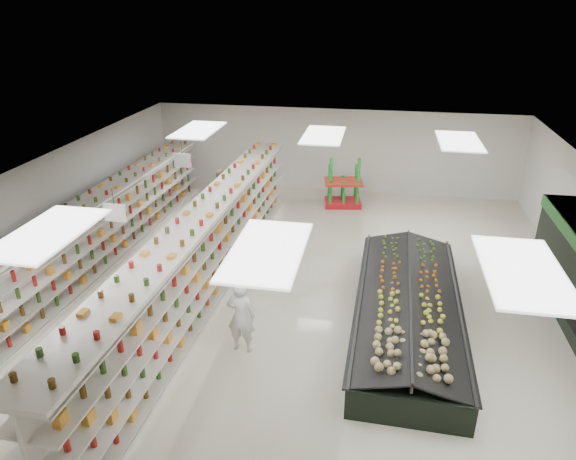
% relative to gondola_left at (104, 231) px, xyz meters
% --- Properties ---
extents(floor, '(16.00, 16.00, 0.00)m').
position_rel_gondola_left_xyz_m(floor, '(5.83, -0.76, -0.94)').
color(floor, beige).
rests_on(floor, ground).
extents(ceiling, '(14.00, 16.00, 0.02)m').
position_rel_gondola_left_xyz_m(ceiling, '(5.83, -0.76, 2.26)').
color(ceiling, white).
rests_on(ceiling, wall_back).
extents(wall_back, '(14.00, 0.02, 3.20)m').
position_rel_gondola_left_xyz_m(wall_back, '(5.83, 7.24, 0.66)').
color(wall_back, white).
rests_on(wall_back, floor).
extents(wall_left, '(0.02, 16.00, 3.20)m').
position_rel_gondola_left_xyz_m(wall_left, '(-1.17, -0.76, 0.66)').
color(wall_left, white).
rests_on(wall_left, floor).
extents(aisle_sign_near, '(0.52, 0.06, 0.75)m').
position_rel_gondola_left_xyz_m(aisle_sign_near, '(2.03, -2.76, 1.81)').
color(aisle_sign_near, white).
rests_on(aisle_sign_near, ceiling).
extents(aisle_sign_far, '(0.52, 0.06, 0.75)m').
position_rel_gondola_left_xyz_m(aisle_sign_far, '(2.03, 1.24, 1.81)').
color(aisle_sign_far, white).
rests_on(aisle_sign_far, ceiling).
extents(gondola_left, '(1.32, 11.82, 2.04)m').
position_rel_gondola_left_xyz_m(gondola_left, '(0.00, 0.00, 0.00)').
color(gondola_left, white).
rests_on(gondola_left, floor).
extents(gondola_center, '(1.43, 13.33, 2.31)m').
position_rel_gondola_left_xyz_m(gondola_center, '(3.46, -1.30, 0.12)').
color(gondola_center, white).
rests_on(gondola_center, floor).
extents(produce_island, '(2.53, 6.63, 0.98)m').
position_rel_gondola_left_xyz_m(produce_island, '(8.46, -1.76, -0.49)').
color(produce_island, black).
rests_on(produce_island, floor).
extents(soda_endcap, '(1.49, 1.13, 1.73)m').
position_rel_gondola_left_xyz_m(soda_endcap, '(6.36, 5.55, -0.10)').
color(soda_endcap, '#B21419').
rests_on(soda_endcap, floor).
extents(shopper_main, '(0.64, 0.44, 1.67)m').
position_rel_gondola_left_xyz_m(shopper_main, '(4.92, -3.36, -0.10)').
color(shopper_main, silver).
rests_on(shopper_main, floor).
extents(shopper_background, '(0.59, 0.83, 1.58)m').
position_rel_gondola_left_xyz_m(shopper_background, '(2.19, 4.22, -0.15)').
color(shopper_background, tan).
rests_on(shopper_background, floor).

